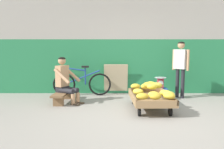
% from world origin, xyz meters
% --- Properties ---
extents(ground_plane, '(80.00, 80.00, 0.00)m').
position_xyz_m(ground_plane, '(0.00, 0.00, 0.00)').
color(ground_plane, gray).
extents(back_wall, '(16.00, 0.30, 3.12)m').
position_xyz_m(back_wall, '(0.00, 2.81, 1.56)').
color(back_wall, '#287F4C').
rests_on(back_wall, ground).
extents(banana_cart, '(0.88, 1.46, 0.36)m').
position_xyz_m(banana_cart, '(0.31, 0.82, 0.24)').
color(banana_cart, '#99754C').
rests_on(banana_cart, ground).
extents(banana_pile, '(0.87, 1.40, 0.26)m').
position_xyz_m(banana_pile, '(0.32, 0.67, 0.46)').
color(banana_pile, gold).
rests_on(banana_pile, banana_cart).
extents(low_bench, '(0.37, 1.12, 0.27)m').
position_xyz_m(low_bench, '(-1.78, 1.50, 0.20)').
color(low_bench, brown).
rests_on(low_bench, ground).
extents(vendor_seated, '(0.74, 0.64, 1.14)m').
position_xyz_m(vendor_seated, '(-1.71, 1.46, 0.57)').
color(vendor_seated, tan).
rests_on(vendor_seated, ground).
extents(plastic_crate, '(0.36, 0.28, 0.30)m').
position_xyz_m(plastic_crate, '(0.73, 1.82, 0.15)').
color(plastic_crate, '#234CA8').
rests_on(plastic_crate, ground).
extents(weighing_scale, '(0.30, 0.30, 0.29)m').
position_xyz_m(weighing_scale, '(0.73, 1.82, 0.45)').
color(weighing_scale, '#28282D').
rests_on(weighing_scale, plastic_crate).
extents(bicycle_near_left, '(1.66, 0.48, 0.86)m').
position_xyz_m(bicycle_near_left, '(-1.41, 2.33, 0.35)').
color(bicycle_near_left, black).
rests_on(bicycle_near_left, ground).
extents(sign_board, '(0.70, 0.20, 0.89)m').
position_xyz_m(sign_board, '(-0.43, 2.60, 0.44)').
color(sign_board, '#C6B289').
rests_on(sign_board, ground).
extents(customer_adult, '(0.37, 0.37, 1.53)m').
position_xyz_m(customer_adult, '(1.31, 2.03, 0.95)').
color(customer_adult, '#232328').
rests_on(customer_adult, ground).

